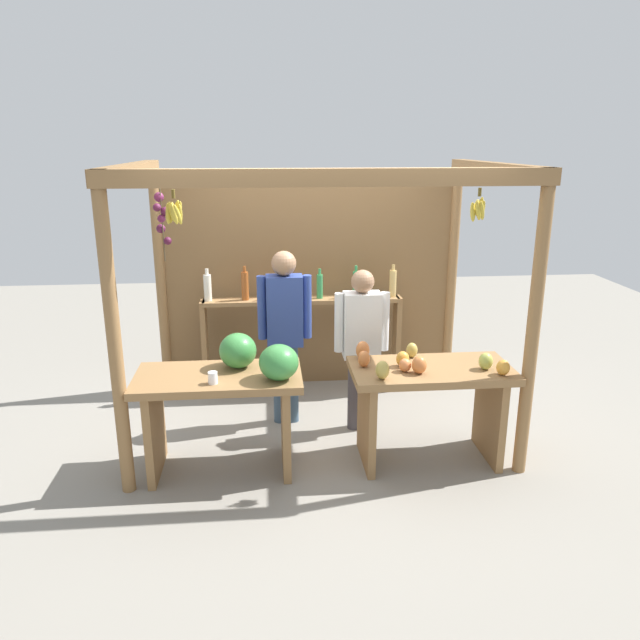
{
  "coord_description": "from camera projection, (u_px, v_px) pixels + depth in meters",
  "views": [
    {
      "loc": [
        -0.45,
        -5.07,
        2.51
      ],
      "look_at": [
        0.0,
        -0.2,
        1.05
      ],
      "focal_mm": 33.71,
      "sensor_mm": 36.0,
      "label": 1
    }
  ],
  "objects": [
    {
      "name": "vendor_woman",
      "position": [
        362.0,
        337.0,
        5.24
      ],
      "size": [
        0.48,
        0.2,
        1.47
      ],
      "rotation": [
        0.0,
        0.0,
        0.11
      ],
      "color": "#453F44",
      "rests_on": "ground"
    },
    {
      "name": "bottle_shelf_unit",
      "position": [
        301.0,
        318.0,
        6.07
      ],
      "size": [
        2.02,
        0.22,
        1.35
      ],
      "color": "olive",
      "rests_on": "ground"
    },
    {
      "name": "market_stall",
      "position": [
        313.0,
        268.0,
        5.64
      ],
      "size": [
        3.15,
        2.1,
        2.34
      ],
      "color": "olive",
      "rests_on": "ground"
    },
    {
      "name": "fruit_counter_left",
      "position": [
        232.0,
        388.0,
        4.62
      ],
      "size": [
        1.3,
        0.67,
        1.08
      ],
      "color": "olive",
      "rests_on": "ground"
    },
    {
      "name": "fruit_counter_right",
      "position": [
        428.0,
        391.0,
        4.78
      ],
      "size": [
        1.27,
        0.64,
        0.96
      ],
      "color": "olive",
      "rests_on": "ground"
    },
    {
      "name": "ground_plane",
      "position": [
        318.0,
        422.0,
        5.59
      ],
      "size": [
        12.0,
        12.0,
        0.0
      ],
      "primitive_type": "plane",
      "color": "gray",
      "rests_on": "ground"
    },
    {
      "name": "vendor_man",
      "position": [
        285.0,
        322.0,
        5.35
      ],
      "size": [
        0.48,
        0.22,
        1.61
      ],
      "rotation": [
        0.0,
        0.0,
        0.19
      ],
      "color": "#3C5369",
      "rests_on": "ground"
    }
  ]
}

